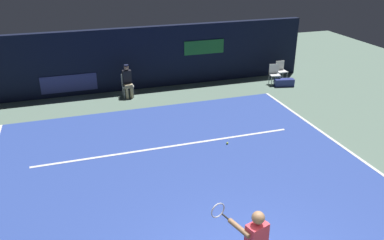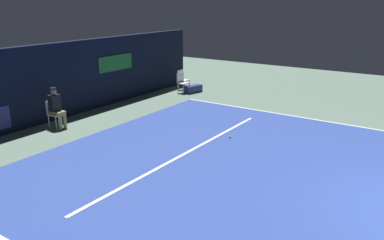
# 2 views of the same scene
# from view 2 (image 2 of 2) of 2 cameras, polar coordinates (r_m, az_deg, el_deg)

# --- Properties ---
(ground_plane) EXTENTS (30.75, 30.75, 0.00)m
(ground_plane) POSITION_cam_2_polar(r_m,az_deg,el_deg) (10.02, 7.47, -6.90)
(ground_plane) COLOR slate
(court_surface) EXTENTS (10.26, 10.14, 0.01)m
(court_surface) POSITION_cam_2_polar(r_m,az_deg,el_deg) (10.02, 7.47, -6.87)
(court_surface) COLOR #2D479E
(court_surface) RESTS_ON ground
(line_sideline_left) EXTENTS (0.10, 10.14, 0.01)m
(line_sideline_left) POSITION_cam_2_polar(r_m,az_deg,el_deg) (14.49, 16.58, 0.14)
(line_sideline_left) COLOR white
(line_sideline_left) RESTS_ON court_surface
(line_service) EXTENTS (8.00, 0.10, 0.01)m
(line_service) POSITION_cam_2_polar(r_m,az_deg,el_deg) (10.85, -0.94, -4.76)
(line_service) COLOR white
(line_service) RESTS_ON court_surface
(back_wall) EXTENTS (15.37, 0.33, 2.60)m
(back_wall) POSITION_cam_2_polar(r_m,az_deg,el_deg) (14.36, -19.85, 4.97)
(back_wall) COLOR black
(back_wall) RESTS_ON ground
(line_judge_on_chair) EXTENTS (0.45, 0.54, 1.32)m
(line_judge_on_chair) POSITION_cam_2_polar(r_m,az_deg,el_deg) (13.52, -18.77, 1.71)
(line_judge_on_chair) COLOR white
(line_judge_on_chair) RESTS_ON ground
(courtside_chair_near) EXTENTS (0.45, 0.43, 0.88)m
(courtside_chair_near) POSITION_cam_2_polar(r_m,az_deg,el_deg) (18.42, -1.35, 5.89)
(courtside_chair_near) COLOR white
(courtside_chair_near) RESTS_ON ground
(courtside_chair_far) EXTENTS (0.50, 0.48, 0.88)m
(courtside_chair_far) POSITION_cam_2_polar(r_m,az_deg,el_deg) (17.78, -1.38, 5.49)
(courtside_chair_far) COLOR white
(courtside_chair_far) RESTS_ON ground
(tennis_ball) EXTENTS (0.07, 0.07, 0.07)m
(tennis_ball) POSITION_cam_2_polar(r_m,az_deg,el_deg) (12.07, 5.43, -2.41)
(tennis_ball) COLOR #CCE033
(tennis_ball) RESTS_ON court_surface
(equipment_bag) EXTENTS (0.89, 0.49, 0.32)m
(equipment_bag) POSITION_cam_2_polar(r_m,az_deg,el_deg) (17.88, 0.19, 4.43)
(equipment_bag) COLOR navy
(equipment_bag) RESTS_ON ground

